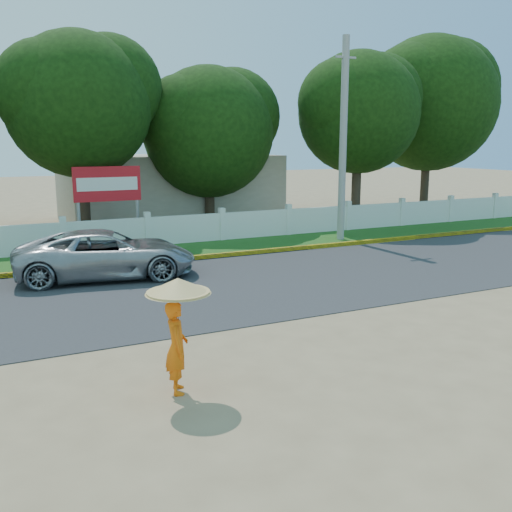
{
  "coord_description": "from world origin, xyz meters",
  "views": [
    {
      "loc": [
        -5.58,
        -9.41,
        3.86
      ],
      "look_at": [
        0.0,
        2.0,
        1.3
      ],
      "focal_mm": 40.0,
      "sensor_mm": 36.0,
      "label": 1
    }
  ],
  "objects_px": {
    "billboard": "(107,188)",
    "monk_with_parasol": "(177,319)",
    "vehicle": "(107,254)",
    "utility_pole": "(343,141)"
  },
  "relations": [
    {
      "from": "vehicle",
      "to": "monk_with_parasol",
      "type": "bearing_deg",
      "value": -174.41
    },
    {
      "from": "utility_pole",
      "to": "monk_with_parasol",
      "type": "relative_size",
      "value": 4.24
    },
    {
      "from": "vehicle",
      "to": "billboard",
      "type": "bearing_deg",
      "value": -3.03
    },
    {
      "from": "vehicle",
      "to": "billboard",
      "type": "xyz_separation_m",
      "value": [
        1.23,
        5.49,
        1.44
      ]
    },
    {
      "from": "billboard",
      "to": "monk_with_parasol",
      "type": "bearing_deg",
      "value": -97.56
    },
    {
      "from": "vehicle",
      "to": "monk_with_parasol",
      "type": "xyz_separation_m",
      "value": [
        -0.58,
        -8.18,
        0.5
      ]
    },
    {
      "from": "monk_with_parasol",
      "to": "billboard",
      "type": "xyz_separation_m",
      "value": [
        1.81,
        13.66,
        0.95
      ]
    },
    {
      "from": "utility_pole",
      "to": "vehicle",
      "type": "relative_size",
      "value": 1.55
    },
    {
      "from": "utility_pole",
      "to": "billboard",
      "type": "relative_size",
      "value": 2.63
    },
    {
      "from": "utility_pole",
      "to": "billboard",
      "type": "xyz_separation_m",
      "value": [
        -8.48,
        3.03,
        -1.74
      ]
    }
  ]
}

